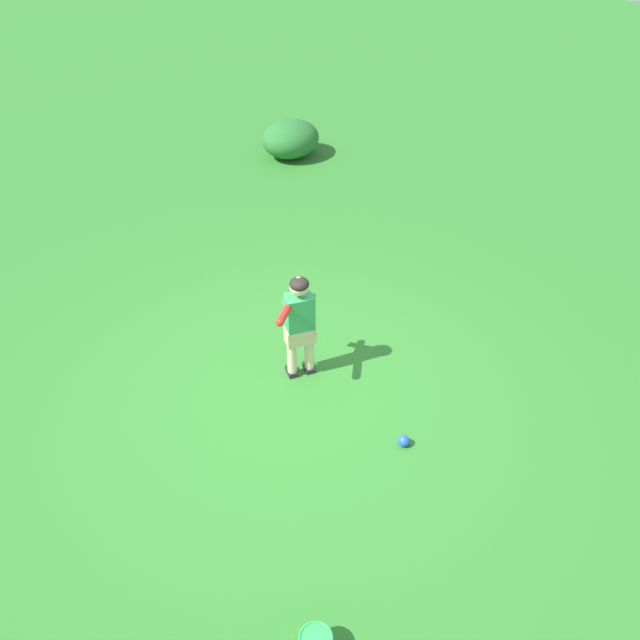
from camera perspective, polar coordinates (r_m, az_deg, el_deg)
The scene contains 4 objects.
ground_plane at distance 5.96m, azimuth -2.45°, elevation -6.56°, with size 40.00×40.00×0.00m, color #2D7528.
child_batter at distance 5.76m, azimuth -1.89°, elevation 0.14°, with size 0.36×0.59×1.08m.
play_ball_center_lawn at distance 5.53m, azimuth 7.41°, elevation -10.55°, with size 0.10×0.10×0.10m, color blue.
shrub_left_background at distance 10.54m, azimuth -2.61°, elevation 15.71°, with size 0.85×0.96×0.57m, color #286B2D.
Camera 1 is at (2.81, -3.28, 4.10)m, focal length 36.19 mm.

